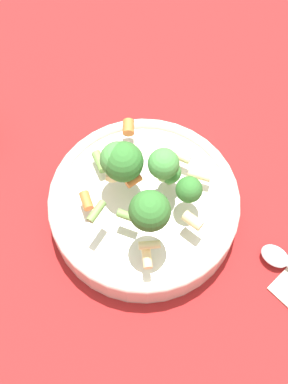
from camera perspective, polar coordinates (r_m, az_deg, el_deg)
ground_plane at (r=0.69m, az=0.00°, el=-2.29°), size 3.00×3.00×0.00m
bowl at (r=0.66m, az=0.00°, el=-1.41°), size 0.24×0.24×0.05m
pasta_salad at (r=0.60m, az=-0.31°, el=1.57°), size 0.16×0.18×0.09m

